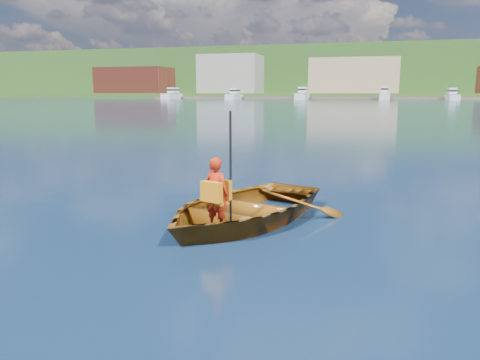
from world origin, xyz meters
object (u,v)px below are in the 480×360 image
(rowboat, at_px, (242,208))
(dock, at_px, (390,98))
(marina_yachts, at_px, (367,95))
(child_paddler, at_px, (217,193))

(rowboat, height_order, dock, dock)
(dock, distance_m, marina_yachts, 8.48)
(rowboat, relative_size, marina_yachts, 0.03)
(rowboat, xyz_separation_m, dock, (8.30, 148.55, 0.17))
(marina_yachts, bearing_deg, dock, 33.95)
(child_paddler, height_order, marina_yachts, marina_yachts)
(rowboat, relative_size, dock, 0.03)
(child_paddler, bearing_deg, rowboat, 80.38)
(dock, bearing_deg, rowboat, -93.20)
(rowboat, bearing_deg, child_paddler, -99.62)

